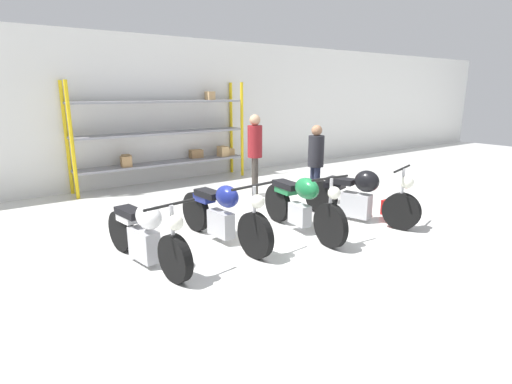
{
  "coord_description": "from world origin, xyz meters",
  "views": [
    {
      "loc": [
        -3.6,
        -4.68,
        2.27
      ],
      "look_at": [
        0.0,
        0.4,
        0.7
      ],
      "focal_mm": 28.0,
      "sensor_mm": 36.0,
      "label": 1
    }
  ],
  "objects_px": {
    "motorcycle_blue": "(223,214)",
    "person_near_rack": "(316,158)",
    "motorcycle_white": "(146,234)",
    "motorcycle_green": "(302,203)",
    "motorcycle_black": "(360,196)",
    "shelving_rack": "(168,136)",
    "toolbox": "(394,207)",
    "person_browsing": "(255,148)"
  },
  "relations": [
    {
      "from": "motorcycle_white",
      "to": "motorcycle_black",
      "type": "xyz_separation_m",
      "value": [
        3.81,
        -0.38,
        0.03
      ]
    },
    {
      "from": "motorcycle_black",
      "to": "motorcycle_white",
      "type": "bearing_deg",
      "value": -112.76
    },
    {
      "from": "motorcycle_white",
      "to": "motorcycle_green",
      "type": "height_order",
      "value": "motorcycle_green"
    },
    {
      "from": "motorcycle_blue",
      "to": "person_near_rack",
      "type": "distance_m",
      "value": 2.84
    },
    {
      "from": "toolbox",
      "to": "motorcycle_black",
      "type": "bearing_deg",
      "value": 173.07
    },
    {
      "from": "motorcycle_white",
      "to": "person_browsing",
      "type": "height_order",
      "value": "person_browsing"
    },
    {
      "from": "motorcycle_blue",
      "to": "toolbox",
      "type": "distance_m",
      "value": 3.48
    },
    {
      "from": "person_near_rack",
      "to": "toolbox",
      "type": "relative_size",
      "value": 3.7
    },
    {
      "from": "shelving_rack",
      "to": "person_browsing",
      "type": "xyz_separation_m",
      "value": [
        1.02,
        -2.31,
        -0.14
      ]
    },
    {
      "from": "motorcycle_white",
      "to": "person_browsing",
      "type": "relative_size",
      "value": 1.11
    },
    {
      "from": "motorcycle_blue",
      "to": "motorcycle_black",
      "type": "bearing_deg",
      "value": 73.75
    },
    {
      "from": "motorcycle_green",
      "to": "toolbox",
      "type": "xyz_separation_m",
      "value": [
        2.14,
        -0.22,
        -0.37
      ]
    },
    {
      "from": "motorcycle_green",
      "to": "person_near_rack",
      "type": "xyz_separation_m",
      "value": [
        1.4,
        1.17,
        0.45
      ]
    },
    {
      "from": "motorcycle_blue",
      "to": "person_browsing",
      "type": "height_order",
      "value": "person_browsing"
    },
    {
      "from": "person_near_rack",
      "to": "motorcycle_green",
      "type": "bearing_deg",
      "value": 59.07
    },
    {
      "from": "shelving_rack",
      "to": "person_browsing",
      "type": "relative_size",
      "value": 2.44
    },
    {
      "from": "motorcycle_black",
      "to": "person_browsing",
      "type": "relative_size",
      "value": 1.16
    },
    {
      "from": "motorcycle_black",
      "to": "shelving_rack",
      "type": "bearing_deg",
      "value": -179.67
    },
    {
      "from": "shelving_rack",
      "to": "motorcycle_green",
      "type": "xyz_separation_m",
      "value": [
        0.24,
        -4.74,
        -0.7
      ]
    },
    {
      "from": "person_browsing",
      "to": "motorcycle_white",
      "type": "bearing_deg",
      "value": 64.12
    },
    {
      "from": "person_browsing",
      "to": "motorcycle_green",
      "type": "bearing_deg",
      "value": 103.08
    },
    {
      "from": "motorcycle_black",
      "to": "person_browsing",
      "type": "bearing_deg",
      "value": 174.11
    },
    {
      "from": "motorcycle_green",
      "to": "person_browsing",
      "type": "distance_m",
      "value": 2.61
    },
    {
      "from": "shelving_rack",
      "to": "toolbox",
      "type": "distance_m",
      "value": 5.61
    },
    {
      "from": "motorcycle_green",
      "to": "motorcycle_black",
      "type": "height_order",
      "value": "motorcycle_green"
    },
    {
      "from": "toolbox",
      "to": "motorcycle_green",
      "type": "bearing_deg",
      "value": 174.0
    },
    {
      "from": "shelving_rack",
      "to": "motorcycle_black",
      "type": "relative_size",
      "value": 2.1
    },
    {
      "from": "motorcycle_green",
      "to": "person_near_rack",
      "type": "height_order",
      "value": "person_near_rack"
    },
    {
      "from": "toolbox",
      "to": "motorcycle_white",
      "type": "bearing_deg",
      "value": 174.04
    },
    {
      "from": "person_near_rack",
      "to": "toolbox",
      "type": "height_order",
      "value": "person_near_rack"
    },
    {
      "from": "shelving_rack",
      "to": "person_browsing",
      "type": "bearing_deg",
      "value": -66.25
    },
    {
      "from": "motorcycle_blue",
      "to": "motorcycle_black",
      "type": "height_order",
      "value": "motorcycle_black"
    },
    {
      "from": "motorcycle_white",
      "to": "motorcycle_blue",
      "type": "distance_m",
      "value": 1.25
    },
    {
      "from": "motorcycle_white",
      "to": "person_near_rack",
      "type": "distance_m",
      "value": 4.06
    },
    {
      "from": "person_browsing",
      "to": "shelving_rack",
      "type": "bearing_deg",
      "value": -35.39
    },
    {
      "from": "motorcycle_black",
      "to": "person_near_rack",
      "type": "bearing_deg",
      "value": 157.77
    },
    {
      "from": "motorcycle_black",
      "to": "motorcycle_green",
      "type": "bearing_deg",
      "value": -112.4
    },
    {
      "from": "motorcycle_black",
      "to": "person_near_rack",
      "type": "height_order",
      "value": "person_near_rack"
    },
    {
      "from": "motorcycle_white",
      "to": "motorcycle_black",
      "type": "bearing_deg",
      "value": 75.03
    },
    {
      "from": "motorcycle_blue",
      "to": "toolbox",
      "type": "relative_size",
      "value": 4.94
    },
    {
      "from": "person_browsing",
      "to": "motorcycle_blue",
      "type": "bearing_deg",
      "value": 76.16
    },
    {
      "from": "shelving_rack",
      "to": "motorcycle_blue",
      "type": "xyz_separation_m",
      "value": [
        -1.04,
        -4.39,
        -0.73
      ]
    }
  ]
}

